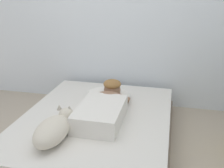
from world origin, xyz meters
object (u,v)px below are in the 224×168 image
pillow (109,93)px  cell_phone (111,117)px  coffee_cup (113,96)px  dog (54,129)px  person_lying (104,107)px  bed (96,128)px

pillow → cell_phone: pillow is taller
coffee_cup → pillow: bearing=150.2°
dog → coffee_cup: (0.29, 0.97, -0.07)m
person_lying → cell_phone: size_ratio=6.57×
dog → cell_phone: 0.65m
person_lying → coffee_cup: person_lying is taller
person_lying → dog: person_lying is taller
coffee_cup → cell_phone: 0.47m
person_lying → dog: size_ratio=1.60×
bed → cell_phone: 0.22m
person_lying → cell_phone: bearing=-11.1°
coffee_cup → cell_phone: size_ratio=0.89×
pillow → person_lying: (0.07, -0.48, 0.05)m
bed → coffee_cup: size_ratio=15.60×
bed → coffee_cup: 0.50m
dog → pillow: bearing=76.6°
pillow → dog: dog is taller
bed → pillow: 0.53m
pillow → bed: bearing=-91.7°
dog → bed: bearing=66.6°
person_lying → coffee_cup: (-0.01, 0.44, -0.07)m
person_lying → bed: bearing=-172.3°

